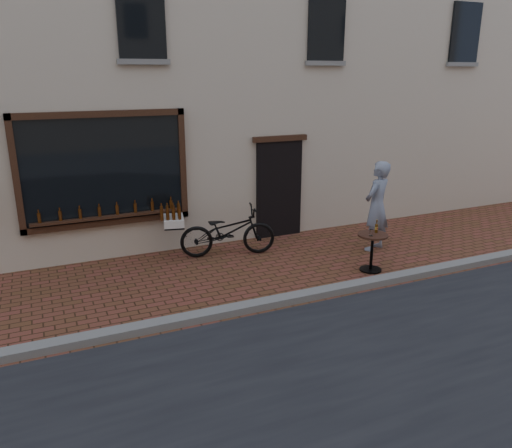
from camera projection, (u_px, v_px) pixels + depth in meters
name	position (u px, v px, depth m)	size (l,w,h in m)	color
ground	(268.00, 313.00, 7.92)	(90.00, 90.00, 0.00)	#57321C
kerb	(263.00, 304.00, 8.08)	(90.00, 0.25, 0.12)	slate
shop_building	(156.00, 15.00, 12.14)	(28.00, 6.20, 10.00)	#BDAB94
cargo_bicycle	(226.00, 231.00, 10.27)	(2.40, 1.11, 1.11)	black
bistro_table	(372.00, 245.00, 9.47)	(0.57, 0.57, 0.98)	black
pedestrian	(377.00, 206.00, 10.49)	(0.70, 0.46, 1.92)	gray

